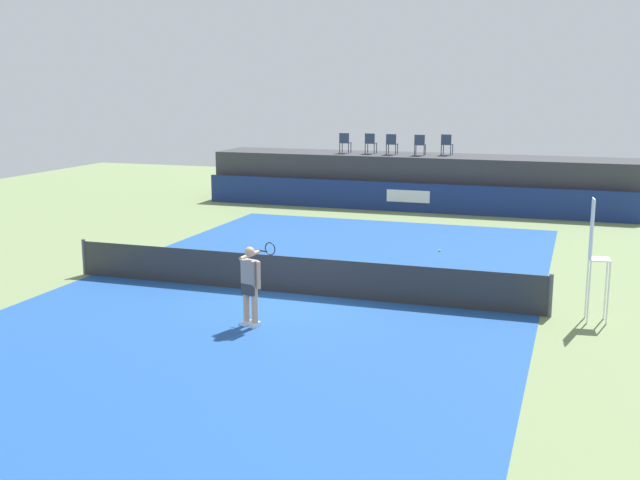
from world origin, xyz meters
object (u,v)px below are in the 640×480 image
at_px(net_post_near, 84,257).
at_px(spectator_chair_far_left, 345,142).
at_px(spectator_chair_right, 420,144).
at_px(spectator_chair_center, 392,143).
at_px(net_post_far, 550,296).
at_px(tennis_player, 251,283).
at_px(spectator_chair_far_right, 447,144).
at_px(tennis_ball, 440,250).
at_px(umpire_chair, 595,251).
at_px(spectator_chair_left, 371,142).

bearing_deg(net_post_near, spectator_chair_far_left, 78.94).
bearing_deg(spectator_chair_right, spectator_chair_center, 179.74).
distance_m(net_post_far, tennis_player, 6.76).
bearing_deg(spectator_chair_center, net_post_far, -63.94).
xyz_separation_m(spectator_chair_far_left, spectator_chair_far_right, (4.41, 0.47, 0.00)).
distance_m(tennis_player, tennis_ball, 9.35).
xyz_separation_m(spectator_chair_far_right, net_post_near, (-7.35, -15.52, -2.19)).
xyz_separation_m(spectator_chair_center, umpire_chair, (8.22, -15.03, -1.11)).
height_order(spectator_chair_right, spectator_chair_far_right, same).
relative_size(spectator_chair_center, tennis_ball, 13.06).
distance_m(spectator_chair_left, umpire_chair, 17.79).
relative_size(spectator_chair_far_left, net_post_far, 0.89).
relative_size(umpire_chair, net_post_near, 2.76).
height_order(spectator_chair_right, net_post_far, spectator_chair_right).
relative_size(spectator_chair_far_left, tennis_player, 0.50).
relative_size(spectator_chair_far_left, net_post_near, 0.89).
xyz_separation_m(spectator_chair_right, tennis_ball, (2.50, -8.83, -2.66)).
distance_m(spectator_chair_center, tennis_ball, 9.95).
bearing_deg(umpire_chair, spectator_chair_left, 121.23).
bearing_deg(spectator_chair_right, net_post_near, -112.74).
bearing_deg(tennis_player, tennis_ball, 74.16).
relative_size(umpire_chair, tennis_ball, 40.59).
xyz_separation_m(spectator_chair_center, net_post_far, (7.34, -15.01, -2.19)).
relative_size(tennis_player, tennis_ball, 26.03).
bearing_deg(net_post_far, spectator_chair_left, 118.76).
xyz_separation_m(spectator_chair_far_left, tennis_player, (3.31, -17.83, -1.73)).
relative_size(spectator_chair_far_right, tennis_ball, 13.06).
relative_size(spectator_chair_right, tennis_ball, 13.06).
distance_m(spectator_chair_far_right, net_post_far, 16.47).
bearing_deg(tennis_ball, net_post_near, -144.91).
xyz_separation_m(spectator_chair_center, tennis_player, (1.19, -17.79, -1.73)).
xyz_separation_m(umpire_chair, net_post_near, (-13.28, 0.01, -1.09)).
height_order(spectator_chair_far_left, spectator_chair_far_right, same).
distance_m(spectator_chair_left, tennis_ball, 10.50).
bearing_deg(umpire_chair, spectator_chair_right, 114.96).
bearing_deg(net_post_far, tennis_ball, 120.30).
height_order(spectator_chair_left, spectator_chair_center, same).
distance_m(spectator_chair_far_left, spectator_chair_center, 2.12).
distance_m(spectator_chair_far_left, spectator_chair_right, 3.35).
bearing_deg(spectator_chair_far_right, umpire_chair, -69.10).
distance_m(spectator_chair_far_left, net_post_far, 17.91).
height_order(spectator_chair_far_right, tennis_ball, spectator_chair_far_right).
bearing_deg(tennis_ball, spectator_chair_center, 112.90).
distance_m(spectator_chair_right, tennis_ball, 9.56).
relative_size(spectator_chair_far_left, spectator_chair_far_right, 1.00).
xyz_separation_m(spectator_chair_right, tennis_player, (-0.04, -17.78, -1.73)).
distance_m(spectator_chair_right, net_post_far, 16.35).
distance_m(spectator_chair_center, umpire_chair, 17.16).
relative_size(spectator_chair_left, tennis_ball, 13.06).
height_order(spectator_chair_center, spectator_chair_right, same).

